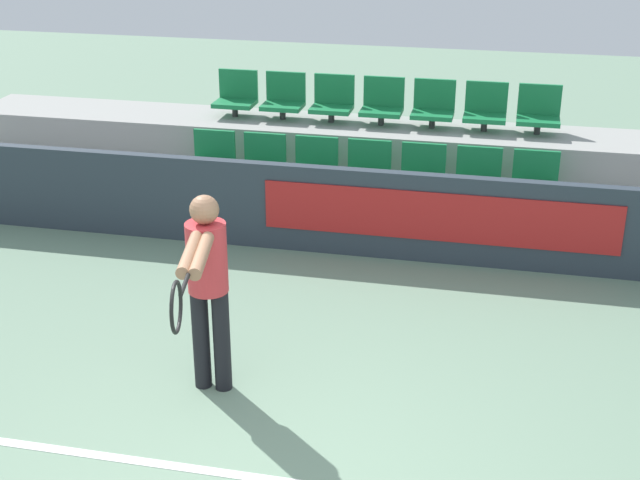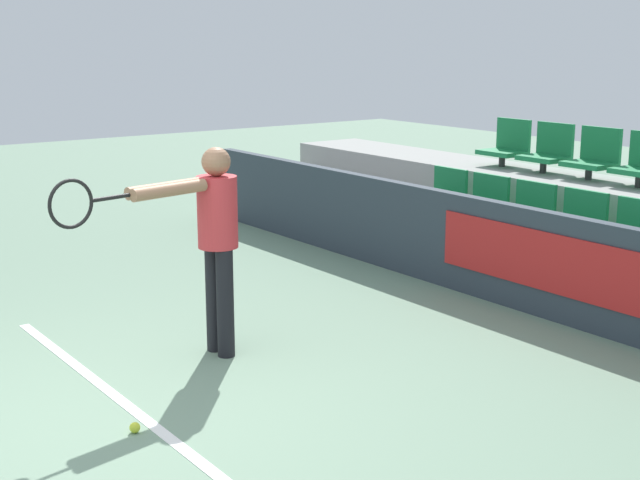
{
  "view_description": "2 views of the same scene",
  "coord_description": "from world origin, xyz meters",
  "px_view_note": "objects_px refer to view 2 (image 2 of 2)",
  "views": [
    {
      "loc": [
        1.42,
        -4.19,
        3.75
      ],
      "look_at": [
        -0.04,
        2.51,
        0.8
      ],
      "focal_mm": 50.0,
      "sensor_mm": 36.0,
      "label": 1
    },
    {
      "loc": [
        4.99,
        -1.81,
        2.35
      ],
      "look_at": [
        -0.54,
        2.23,
        0.78
      ],
      "focal_mm": 50.0,
      "sensor_mm": 36.0,
      "label": 2
    }
  ],
  "objects_px": {
    "stadium_chair_3": "(578,223)",
    "tennis_player": "(210,231)",
    "stadium_chair_4": "(633,234)",
    "stadium_chair_2": "(528,213)",
    "stadium_chair_1": "(484,204)",
    "stadium_chair_9": "(594,157)",
    "stadium_chair_0": "(443,196)",
    "stadium_chair_8": "(548,151)",
    "stadium_chair_7": "(507,145)",
    "tennis_ball": "(135,428)"
  },
  "relations": [
    {
      "from": "stadium_chair_0",
      "to": "stadium_chair_7",
      "type": "height_order",
      "value": "stadium_chair_7"
    },
    {
      "from": "stadium_chair_8",
      "to": "tennis_ball",
      "type": "relative_size",
      "value": 7.9
    },
    {
      "from": "stadium_chair_7",
      "to": "stadium_chair_9",
      "type": "bearing_deg",
      "value": 0.0
    },
    {
      "from": "stadium_chair_4",
      "to": "tennis_ball",
      "type": "relative_size",
      "value": 7.9
    },
    {
      "from": "stadium_chair_2",
      "to": "stadium_chair_3",
      "type": "height_order",
      "value": "same"
    },
    {
      "from": "stadium_chair_3",
      "to": "stadium_chair_1",
      "type": "bearing_deg",
      "value": 180.0
    },
    {
      "from": "stadium_chair_3",
      "to": "tennis_ball",
      "type": "xyz_separation_m",
      "value": [
        0.28,
        -4.49,
        -0.66
      ]
    },
    {
      "from": "stadium_chair_0",
      "to": "tennis_player",
      "type": "height_order",
      "value": "tennis_player"
    },
    {
      "from": "stadium_chair_7",
      "to": "stadium_chair_8",
      "type": "relative_size",
      "value": 1.0
    },
    {
      "from": "stadium_chair_4",
      "to": "stadium_chair_8",
      "type": "distance_m",
      "value": 2.04
    },
    {
      "from": "stadium_chair_7",
      "to": "tennis_ball",
      "type": "bearing_deg",
      "value": -69.59
    },
    {
      "from": "stadium_chair_2",
      "to": "stadium_chair_7",
      "type": "distance_m",
      "value": 1.57
    },
    {
      "from": "stadium_chair_1",
      "to": "stadium_chair_0",
      "type": "bearing_deg",
      "value": 180.0
    },
    {
      "from": "stadium_chair_2",
      "to": "stadium_chair_8",
      "type": "bearing_deg",
      "value": 121.43
    },
    {
      "from": "tennis_ball",
      "to": "stadium_chair_8",
      "type": "bearing_deg",
      "value": 104.87
    },
    {
      "from": "stadium_chair_3",
      "to": "tennis_player",
      "type": "xyz_separation_m",
      "value": [
        -0.61,
        -3.45,
        0.26
      ]
    },
    {
      "from": "stadium_chair_3",
      "to": "stadium_chair_9",
      "type": "distance_m",
      "value": 1.21
    },
    {
      "from": "stadium_chair_7",
      "to": "stadium_chair_0",
      "type": "bearing_deg",
      "value": -90.0
    },
    {
      "from": "stadium_chair_3",
      "to": "stadium_chair_9",
      "type": "bearing_deg",
      "value": 121.43
    },
    {
      "from": "stadium_chair_3",
      "to": "stadium_chair_4",
      "type": "distance_m",
      "value": 0.58
    },
    {
      "from": "tennis_player",
      "to": "stadium_chair_9",
      "type": "bearing_deg",
      "value": 78.67
    },
    {
      "from": "stadium_chair_9",
      "to": "tennis_player",
      "type": "xyz_separation_m",
      "value": [
        -0.03,
        -4.4,
        -0.2
      ]
    },
    {
      "from": "stadium_chair_4",
      "to": "stadium_chair_7",
      "type": "distance_m",
      "value": 2.55
    },
    {
      "from": "stadium_chair_3",
      "to": "stadium_chair_9",
      "type": "xyz_separation_m",
      "value": [
        -0.58,
        0.95,
        0.47
      ]
    },
    {
      "from": "stadium_chair_1",
      "to": "stadium_chair_4",
      "type": "relative_size",
      "value": 1.0
    },
    {
      "from": "stadium_chair_7",
      "to": "stadium_chair_2",
      "type": "bearing_deg",
      "value": -39.29
    },
    {
      "from": "stadium_chair_1",
      "to": "stadium_chair_2",
      "type": "xyz_separation_m",
      "value": [
        0.58,
        0.0,
        0.0
      ]
    },
    {
      "from": "stadium_chair_4",
      "to": "stadium_chair_2",
      "type": "bearing_deg",
      "value": 180.0
    },
    {
      "from": "stadium_chair_7",
      "to": "stadium_chair_8",
      "type": "height_order",
      "value": "same"
    },
    {
      "from": "tennis_ball",
      "to": "stadium_chair_4",
      "type": "bearing_deg",
      "value": 86.24
    },
    {
      "from": "stadium_chair_1",
      "to": "stadium_chair_9",
      "type": "height_order",
      "value": "stadium_chair_9"
    },
    {
      "from": "stadium_chair_9",
      "to": "tennis_player",
      "type": "distance_m",
      "value": 4.4
    },
    {
      "from": "stadium_chair_7",
      "to": "tennis_player",
      "type": "bearing_deg",
      "value": -75.58
    },
    {
      "from": "stadium_chair_3",
      "to": "tennis_ball",
      "type": "relative_size",
      "value": 7.9
    },
    {
      "from": "stadium_chair_3",
      "to": "stadium_chair_7",
      "type": "xyz_separation_m",
      "value": [
        -1.74,
        0.95,
        0.47
      ]
    },
    {
      "from": "tennis_player",
      "to": "tennis_ball",
      "type": "distance_m",
      "value": 1.66
    },
    {
      "from": "stadium_chair_8",
      "to": "tennis_ball",
      "type": "bearing_deg",
      "value": -75.13
    },
    {
      "from": "stadium_chair_1",
      "to": "stadium_chair_4",
      "type": "xyz_separation_m",
      "value": [
        1.74,
        0.0,
        0.0
      ]
    },
    {
      "from": "stadium_chair_0",
      "to": "stadium_chair_1",
      "type": "relative_size",
      "value": 1.0
    },
    {
      "from": "stadium_chair_0",
      "to": "tennis_player",
      "type": "bearing_deg",
      "value": -71.84
    },
    {
      "from": "stadium_chair_0",
      "to": "stadium_chair_7",
      "type": "distance_m",
      "value": 1.06
    },
    {
      "from": "stadium_chair_0",
      "to": "tennis_player",
      "type": "relative_size",
      "value": 0.33
    },
    {
      "from": "stadium_chair_2",
      "to": "stadium_chair_4",
      "type": "relative_size",
      "value": 1.0
    },
    {
      "from": "stadium_chair_2",
      "to": "stadium_chair_9",
      "type": "bearing_deg",
      "value": 90.0
    },
    {
      "from": "stadium_chair_9",
      "to": "stadium_chair_2",
      "type": "bearing_deg",
      "value": -90.0
    },
    {
      "from": "stadium_chair_3",
      "to": "stadium_chair_9",
      "type": "height_order",
      "value": "stadium_chair_9"
    },
    {
      "from": "stadium_chair_4",
      "to": "tennis_player",
      "type": "distance_m",
      "value": 3.66
    },
    {
      "from": "stadium_chair_8",
      "to": "stadium_chair_9",
      "type": "height_order",
      "value": "same"
    },
    {
      "from": "stadium_chair_2",
      "to": "stadium_chair_9",
      "type": "distance_m",
      "value": 1.06
    },
    {
      "from": "stadium_chair_3",
      "to": "stadium_chair_8",
      "type": "relative_size",
      "value": 1.0
    }
  ]
}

